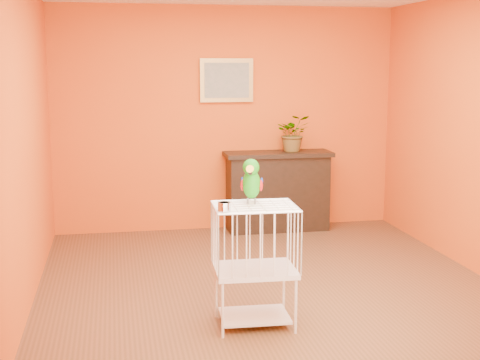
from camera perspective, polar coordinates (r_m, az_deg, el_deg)
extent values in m
plane|color=brown|center=(5.93, 2.56, -9.19)|extent=(4.50, 4.50, 0.00)
plane|color=#D25213|center=(7.84, -1.18, 5.22)|extent=(4.00, 0.00, 4.00)
plane|color=#D25213|center=(3.52, 11.22, -0.74)|extent=(4.00, 0.00, 4.00)
plane|color=#D25213|center=(5.53, -17.95, 2.79)|extent=(0.00, 4.50, 4.50)
cube|color=black|center=(7.86, 3.22, -1.12)|extent=(1.17, 0.39, 0.88)
cube|color=black|center=(7.79, 3.25, 2.23)|extent=(1.25, 0.45, 0.05)
cube|color=black|center=(7.70, 3.54, -1.36)|extent=(0.82, 0.02, 0.44)
cube|color=maroon|center=(7.78, 1.56, -1.96)|extent=(0.05, 0.18, 0.27)
cube|color=#33552A|center=(7.80, 2.12, -1.93)|extent=(0.05, 0.18, 0.27)
cube|color=maroon|center=(7.82, 2.75, -1.91)|extent=(0.05, 0.18, 0.27)
cube|color=#33552A|center=(7.84, 3.44, -1.88)|extent=(0.05, 0.18, 0.27)
cube|color=maroon|center=(7.86, 4.13, -1.85)|extent=(0.05, 0.18, 0.27)
imported|color=#26722D|center=(7.76, 4.68, 3.62)|extent=(0.44, 0.48, 0.34)
cube|color=#B2863F|center=(7.78, -1.15, 8.50)|extent=(0.62, 0.03, 0.50)
cube|color=gray|center=(7.77, -1.13, 8.50)|extent=(0.52, 0.01, 0.40)
cube|color=silver|center=(5.11, 1.25, -11.49)|extent=(0.52, 0.41, 0.02)
cube|color=silver|center=(4.99, 1.27, -7.69)|extent=(0.61, 0.48, 0.04)
cube|color=silver|center=(4.87, 1.29, -2.26)|extent=(0.61, 0.48, 0.01)
cylinder|color=silver|center=(4.84, -1.50, -11.08)|extent=(0.02, 0.02, 0.41)
cylinder|color=silver|center=(4.93, 4.78, -10.72)|extent=(0.02, 0.02, 0.41)
cylinder|color=silver|center=(5.22, -2.06, -9.48)|extent=(0.02, 0.02, 0.41)
cylinder|color=silver|center=(5.31, 3.75, -9.19)|extent=(0.02, 0.02, 0.41)
cylinder|color=silver|center=(4.67, -1.35, -2.29)|extent=(0.09, 0.09, 0.06)
cylinder|color=#59544C|center=(4.92, 0.67, -1.82)|extent=(0.02, 0.02, 0.05)
cylinder|color=#59544C|center=(4.91, 1.30, -1.83)|extent=(0.02, 0.02, 0.05)
ellipsoid|color=#16850C|center=(4.89, 0.99, -0.35)|extent=(0.18, 0.22, 0.25)
ellipsoid|color=#16850C|center=(4.83, 0.95, 1.10)|extent=(0.15, 0.16, 0.12)
cone|color=orange|center=(4.78, 0.88, 0.84)|extent=(0.08, 0.09, 0.08)
cone|color=black|center=(4.79, 0.90, 0.61)|extent=(0.04, 0.04, 0.03)
sphere|color=black|center=(4.81, 0.43, 1.23)|extent=(0.02, 0.02, 0.02)
sphere|color=black|center=(4.80, 1.42, 1.21)|extent=(0.02, 0.02, 0.02)
ellipsoid|color=#A50C0C|center=(4.91, 0.21, -0.44)|extent=(0.05, 0.08, 0.09)
ellipsoid|color=navy|center=(4.90, 1.79, -0.47)|extent=(0.05, 0.08, 0.09)
cone|color=#16850C|center=(4.99, 1.08, -1.11)|extent=(0.12, 0.19, 0.13)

